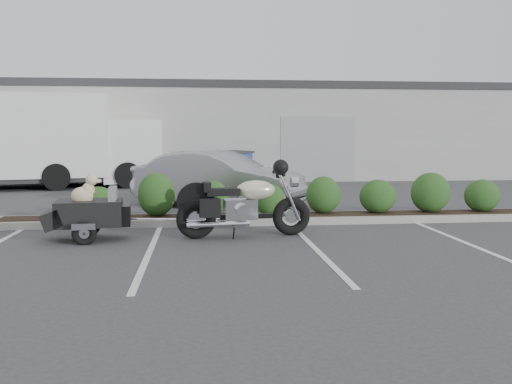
{
  "coord_description": "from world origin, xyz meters",
  "views": [
    {
      "loc": [
        -0.68,
        -9.23,
        1.87
      ],
      "look_at": [
        0.41,
        1.31,
        0.75
      ],
      "focal_mm": 38.0,
      "sensor_mm": 36.0,
      "label": 1
    }
  ],
  "objects": [
    {
      "name": "planter_kerb",
      "position": [
        1.0,
        2.2,
        0.07
      ],
      "size": [
        12.0,
        1.0,
        0.15
      ],
      "primitive_type": "cube",
      "color": "#9E9E93",
      "rests_on": "ground"
    },
    {
      "name": "sedan",
      "position": [
        -0.2,
        4.73,
        0.73
      ],
      "size": [
        4.65,
        3.55,
        1.47
      ],
      "primitive_type": "imported",
      "rotation": [
        0.0,
        0.0,
        1.06
      ],
      "color": "#A2A1A8",
      "rests_on": "ground"
    },
    {
      "name": "dumpster",
      "position": [
        -0.04,
        9.23,
        0.67
      ],
      "size": [
        2.41,
        2.09,
        1.33
      ],
      "rotation": [
        0.0,
        0.0,
        0.42
      ],
      "color": "navy",
      "rests_on": "ground"
    },
    {
      "name": "building",
      "position": [
        0.0,
        17.0,
        2.0
      ],
      "size": [
        26.0,
        10.0,
        4.0
      ],
      "primitive_type": "cube",
      "color": "#9EA099",
      "rests_on": "ground"
    },
    {
      "name": "ground",
      "position": [
        0.0,
        0.0,
        0.0
      ],
      "size": [
        90.0,
        90.0,
        0.0
      ],
      "primitive_type": "plane",
      "color": "#38383A",
      "rests_on": "ground"
    },
    {
      "name": "motorcycle",
      "position": [
        0.12,
        0.55,
        0.57
      ],
      "size": [
        2.51,
        0.91,
        1.44
      ],
      "rotation": [
        0.0,
        0.0,
        0.1
      ],
      "color": "black",
      "rests_on": "ground"
    },
    {
      "name": "delivery_truck",
      "position": [
        -5.6,
        10.67,
        1.57
      ],
      "size": [
        7.48,
        3.87,
        3.27
      ],
      "rotation": [
        0.0,
        0.0,
        0.23
      ],
      "color": "silver",
      "rests_on": "ground"
    },
    {
      "name": "pet_trailer",
      "position": [
        -2.67,
        0.57,
        0.5
      ],
      "size": [
        2.01,
        1.13,
        1.19
      ],
      "rotation": [
        0.0,
        0.0,
        0.1
      ],
      "color": "black",
      "rests_on": "ground"
    }
  ]
}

